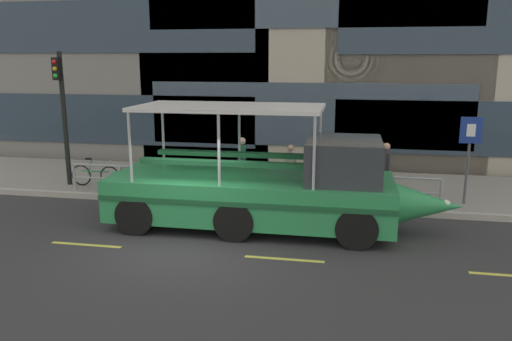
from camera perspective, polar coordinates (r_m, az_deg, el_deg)
ground_plane at (r=12.45m, az=-7.49°, el=-8.06°), size 120.00×120.00×0.00m
sidewalk at (r=17.59m, az=-1.89°, el=-1.47°), size 32.00×4.80×0.18m
curb_edge at (r=15.26m, az=-3.91°, el=-3.71°), size 32.00×0.18×0.18m
lane_centreline at (r=11.87m, az=-8.48°, el=-9.14°), size 25.80×0.12×0.01m
curb_guardrail at (r=15.25m, az=-1.22°, el=-1.05°), size 11.52×0.09×0.88m
traffic_light_pole at (r=17.77m, az=-21.22°, el=6.87°), size 0.24×0.46×4.43m
parking_sign at (r=15.69m, az=23.17°, el=2.65°), size 0.60×0.12×2.58m
leaned_bicycle at (r=17.60m, az=-17.84°, el=-0.51°), size 1.74×0.46×0.96m
duck_tour_boat at (r=13.09m, az=1.63°, el=-2.10°), size 9.18×2.65×3.21m
pedestrian_near_bow at (r=16.03m, az=14.56°, el=0.74°), size 0.30×0.44×1.67m
pedestrian_mid_left at (r=15.98m, az=3.95°, el=0.80°), size 0.44×0.22×1.54m
pedestrian_mid_right at (r=16.05m, az=-1.60°, el=1.35°), size 0.31×0.47×1.75m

